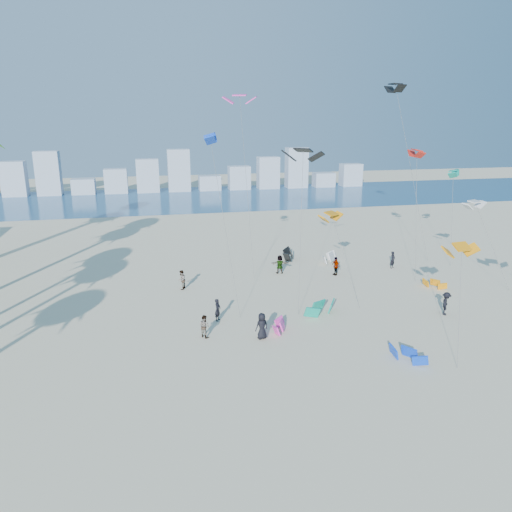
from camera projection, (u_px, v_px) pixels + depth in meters
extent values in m
plane|color=beige|center=(266.00, 444.00, 22.94)|extent=(220.00, 220.00, 0.00)
plane|color=navy|center=(176.00, 199.00, 90.58)|extent=(220.00, 220.00, 0.00)
imported|color=black|center=(218.00, 310.00, 36.58)|extent=(0.67, 0.74, 1.70)
imported|color=gray|center=(204.00, 326.00, 33.85)|extent=(0.96, 0.99, 1.61)
imported|color=black|center=(262.00, 326.00, 33.54)|extent=(1.04, 0.82, 1.87)
imported|color=gray|center=(336.00, 266.00, 47.10)|extent=(0.71, 1.14, 1.80)
imported|color=black|center=(446.00, 304.00, 37.62)|extent=(1.24, 1.34, 1.82)
imported|color=gray|center=(280.00, 264.00, 47.60)|extent=(1.74, 0.77, 1.82)
imported|color=black|center=(393.00, 260.00, 49.28)|extent=(0.75, 0.69, 1.72)
imported|color=gray|center=(182.00, 280.00, 43.19)|extent=(0.92, 1.03, 1.75)
cylinder|color=#595959|center=(345.00, 260.00, 39.58)|extent=(1.51, 3.34, 7.13)
cylinder|color=#595959|center=(301.00, 232.00, 38.04)|extent=(1.20, 3.55, 12.22)
cylinder|color=#595959|center=(492.00, 246.00, 43.40)|extent=(2.34, 3.00, 7.48)
cylinder|color=#595959|center=(225.00, 224.00, 38.00)|extent=(1.36, 5.49, 13.37)
cylinder|color=#595959|center=(416.00, 216.00, 45.63)|extent=(0.88, 3.26, 11.71)
cylinder|color=#595959|center=(247.00, 186.00, 46.82)|extent=(0.20, 5.79, 16.71)
cylinder|color=#595959|center=(452.00, 218.00, 50.76)|extent=(1.45, 3.42, 9.30)
cylinder|color=#595959|center=(460.00, 307.00, 30.23)|extent=(1.20, 2.59, 6.93)
cylinder|color=#595959|center=(412.00, 173.00, 51.63)|extent=(2.55, 5.30, 18.01)
cube|color=#9EADBF|center=(14.00, 179.00, 93.01)|extent=(4.40, 3.00, 6.60)
cube|color=#9EADBF|center=(48.00, 173.00, 94.03)|extent=(4.40, 3.00, 8.40)
cube|color=#9EADBF|center=(84.00, 186.00, 96.04)|extent=(4.40, 3.00, 3.00)
cube|color=#9EADBF|center=(116.00, 181.00, 97.07)|extent=(4.40, 3.00, 4.80)
cube|color=#9EADBF|center=(148.00, 176.00, 98.09)|extent=(4.40, 3.00, 6.60)
cube|color=#9EADBF|center=(179.00, 170.00, 99.11)|extent=(4.40, 3.00, 8.40)
cube|color=#9EADBF|center=(210.00, 183.00, 101.12)|extent=(4.40, 3.00, 3.00)
cube|color=#9EADBF|center=(239.00, 178.00, 102.15)|extent=(4.40, 3.00, 4.80)
cube|color=#9EADBF|center=(268.00, 173.00, 103.17)|extent=(4.40, 3.00, 6.60)
cube|color=#9EADBF|center=(296.00, 168.00, 104.19)|extent=(4.40, 3.00, 8.40)
cube|color=#9EADBF|center=(324.00, 180.00, 106.20)|extent=(4.40, 3.00, 3.00)
cube|color=#9EADBF|center=(351.00, 175.00, 107.22)|extent=(4.40, 3.00, 4.80)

